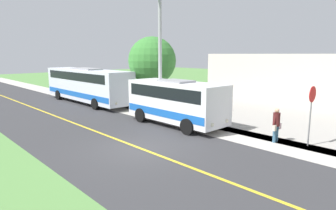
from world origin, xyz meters
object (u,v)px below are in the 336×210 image
object	(u,v)px
tree_curbside	(152,61)
commercial_building	(316,77)
shuttle_bus_front	(176,100)
stop_sign	(311,106)
street_light_pole	(159,52)
transit_bus_rear	(87,84)
pedestrian_with_bags	(276,124)

from	to	relation	value
tree_curbside	commercial_building	world-z (taller)	tree_curbside
shuttle_bus_front	commercial_building	world-z (taller)	commercial_building
stop_sign	commercial_building	bearing A→B (deg)	-160.73
street_light_pole	commercial_building	distance (m)	17.16
transit_bus_rear	pedestrian_with_bags	size ratio (longest dim) A/B	6.68
transit_bus_rear	street_light_pole	world-z (taller)	street_light_pole
shuttle_bus_front	transit_bus_rear	world-z (taller)	transit_bus_rear
street_light_pole	stop_sign	bearing A→B (deg)	97.41
commercial_building	transit_bus_rear	bearing A→B (deg)	-38.36
tree_curbside	commercial_building	bearing A→B (deg)	151.22
stop_sign	commercial_building	world-z (taller)	commercial_building
transit_bus_rear	stop_sign	xyz separation A→B (m)	(-1.60, 18.72, 0.25)
shuttle_bus_front	street_light_pole	xyz separation A→B (m)	(-0.41, -2.04, 2.92)
stop_sign	shuttle_bus_front	bearing A→B (deg)	-77.47
transit_bus_rear	commercial_building	world-z (taller)	commercial_building
shuttle_bus_front	street_light_pole	world-z (taller)	street_light_pole
stop_sign	street_light_pole	distance (m)	9.79
shuttle_bus_front	transit_bus_rear	distance (m)	11.38
tree_curbside	shuttle_bus_front	bearing A→B (deg)	62.75
pedestrian_with_bags	street_light_pole	bearing A→B (deg)	-85.28
commercial_building	street_light_pole	bearing A→B (deg)	-13.74
pedestrian_with_bags	stop_sign	xyz separation A→B (m)	(-0.56, 1.38, 1.04)
street_light_pole	transit_bus_rear	bearing A→B (deg)	-87.70
transit_bus_rear	commercial_building	size ratio (longest dim) A/B	0.63
commercial_building	shuttle_bus_front	bearing A→B (deg)	-6.73
pedestrian_with_bags	commercial_building	world-z (taller)	commercial_building
pedestrian_with_bags	stop_sign	world-z (taller)	stop_sign
transit_bus_rear	shuttle_bus_front	bearing A→B (deg)	89.82
transit_bus_rear	tree_curbside	xyz separation A→B (m)	(-2.90, 5.68, 2.08)
transit_bus_rear	commercial_building	bearing A→B (deg)	141.64
stop_sign	street_light_pole	world-z (taller)	street_light_pole
street_light_pole	tree_curbside	distance (m)	4.48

